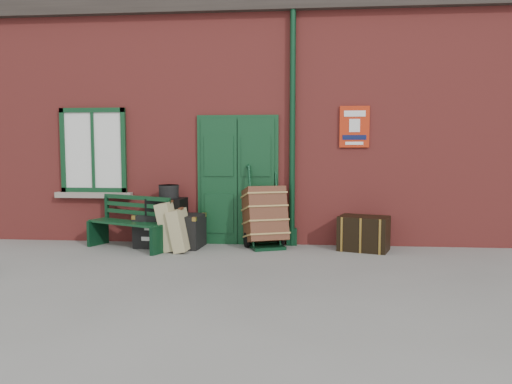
# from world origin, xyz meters

# --- Properties ---
(ground) EXTENTS (80.00, 80.00, 0.00)m
(ground) POSITION_xyz_m (0.00, 0.00, 0.00)
(ground) COLOR gray
(ground) RESTS_ON ground
(station_building) EXTENTS (10.30, 4.30, 4.36)m
(station_building) POSITION_xyz_m (-0.00, 3.49, 2.16)
(station_building) COLOR #A93B36
(station_building) RESTS_ON ground
(bench) EXTENTS (1.53, 1.04, 0.92)m
(bench) POSITION_xyz_m (-2.05, 0.92, 0.46)
(bench) COLOR #0F3A1E
(bench) RESTS_ON ground
(houdini_trunk) EXTENTS (1.17, 0.72, 0.56)m
(houdini_trunk) POSITION_xyz_m (-1.43, 1.12, 0.28)
(houdini_trunk) COLOR black
(houdini_trunk) RESTS_ON ground
(strongbox) EXTENTS (0.65, 0.50, 0.28)m
(strongbox) POSITION_xyz_m (-1.48, 1.12, 0.70)
(strongbox) COLOR black
(strongbox) RESTS_ON houdini_trunk
(hatbox) EXTENTS (0.36, 0.36, 0.22)m
(hatbox) POSITION_xyz_m (-1.45, 1.15, 0.95)
(hatbox) COLOR black
(hatbox) RESTS_ON strongbox
(suitcase_back) EXTENTS (0.42, 0.59, 0.82)m
(suitcase_back) POSITION_xyz_m (-1.34, 0.85, 0.41)
(suitcase_back) COLOR tan
(suitcase_back) RESTS_ON ground
(suitcase_front) EXTENTS (0.36, 0.53, 0.70)m
(suitcase_front) POSITION_xyz_m (-1.16, 0.75, 0.35)
(suitcase_front) COLOR tan
(suitcase_front) RESTS_ON ground
(porter_trolley) EXTENTS (0.87, 0.90, 1.37)m
(porter_trolley) POSITION_xyz_m (0.20, 1.23, 0.53)
(porter_trolley) COLOR #0C311B
(porter_trolley) RESTS_ON ground
(dark_trunk) EXTENTS (0.91, 0.74, 0.57)m
(dark_trunk) POSITION_xyz_m (1.84, 1.10, 0.28)
(dark_trunk) COLOR black
(dark_trunk) RESTS_ON ground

